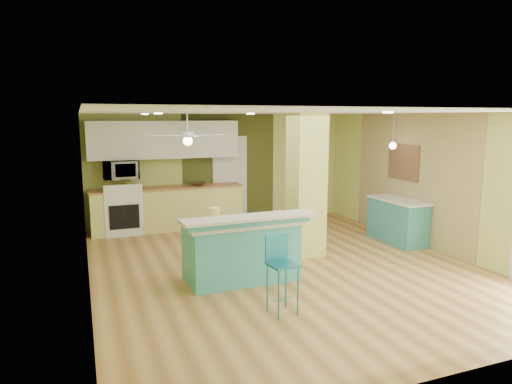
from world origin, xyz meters
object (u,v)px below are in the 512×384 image
at_px(bar_stool, 280,261).
at_px(fruit_bowl, 198,184).
at_px(peninsula, 241,248).
at_px(canister, 214,214).
at_px(side_counter, 397,221).

xyz_separation_m(bar_stool, fruit_bowl, (0.14, 4.75, 0.32)).
relative_size(peninsula, fruit_bowl, 5.88).
distance_m(peninsula, canister, 0.66).
bearing_deg(canister, fruit_bowl, 80.32).
height_order(peninsula, bar_stool, peninsula).
xyz_separation_m(peninsula, canister, (-0.36, 0.21, 0.51)).
distance_m(peninsula, bar_stool, 1.29).
height_order(side_counter, canister, canister).
relative_size(fruit_bowl, canister, 1.84).
bearing_deg(peninsula, side_counter, 12.75).
distance_m(bar_stool, fruit_bowl, 4.76).
distance_m(bar_stool, side_counter, 4.11).
xyz_separation_m(peninsula, fruit_bowl, (0.20, 3.47, 0.50)).
bearing_deg(canister, side_counter, 9.93).
bearing_deg(side_counter, canister, -170.07).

